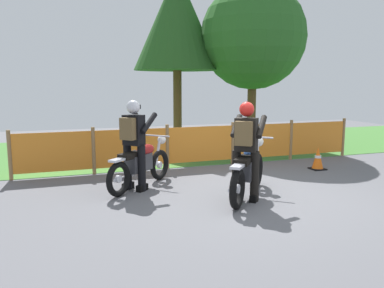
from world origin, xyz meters
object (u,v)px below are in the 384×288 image
Objects in this scene: motorcycle_trailing at (141,164)px; rider_lead at (246,146)px; motorcycle_lead at (248,170)px; traffic_cone at (318,158)px; rider_trailing at (134,140)px.

motorcycle_trailing is 0.91× the size of rider_lead.
traffic_cone is at bearing -19.54° from motorcycle_lead.
rider_trailing reaches higher than motorcycle_trailing.
rider_lead is 1.00× the size of rider_trailing.
rider_lead is 2.10m from rider_trailing.
rider_trailing is at bearing 93.00° from rider_lead.
traffic_cone is at bearing -40.98° from motorcycle_trailing.
rider_lead is (1.50, -1.44, 0.49)m from motorcycle_trailing.
rider_trailing is at bearing -175.37° from traffic_cone.
rider_trailing is at bearing -179.49° from motorcycle_trailing.
traffic_cone is at bearing -18.12° from rider_lead.
rider_lead is at bearing -148.99° from traffic_cone.
motorcycle_lead is 2.98m from traffic_cone.
rider_lead reaches higher than traffic_cone.
rider_trailing reaches higher than motorcycle_lead.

